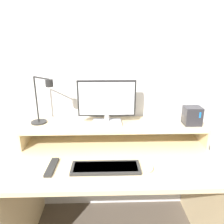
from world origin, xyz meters
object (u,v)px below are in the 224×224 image
at_px(monitor, 107,102).
at_px(mouse, 149,167).
at_px(router_dock, 192,116).
at_px(desk_lamp, 42,103).
at_px(remote_control, 52,167).
at_px(keyboard, 106,168).

bearing_deg(monitor, mouse, -58.28).
xyz_separation_m(monitor, router_dock, (0.64, -0.04, -0.10)).
bearing_deg(monitor, desk_lamp, -177.27).
bearing_deg(router_dock, desk_lamp, 178.97).
relative_size(monitor, remote_control, 2.16).
height_order(monitor, keyboard, monitor).
bearing_deg(desk_lamp, keyboard, -39.13).
xyz_separation_m(mouse, remote_control, (-0.60, 0.03, -0.01)).
height_order(router_dock, remote_control, router_dock).
relative_size(desk_lamp, router_dock, 2.64).
relative_size(router_dock, mouse, 1.51).
bearing_deg(mouse, monitor, 121.72).
xyz_separation_m(monitor, remote_control, (-0.35, -0.38, -0.31)).
bearing_deg(remote_control, monitor, 47.37).
bearing_deg(remote_control, desk_lamp, 109.24).
bearing_deg(keyboard, monitor, 88.32).
relative_size(mouse, remote_control, 0.46).
xyz_separation_m(router_dock, mouse, (-0.39, -0.37, -0.20)).
xyz_separation_m(desk_lamp, mouse, (0.72, -0.39, -0.30)).
bearing_deg(desk_lamp, remote_control, -70.76).
bearing_deg(remote_control, router_dock, 18.75).
bearing_deg(mouse, desk_lamp, 151.91).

